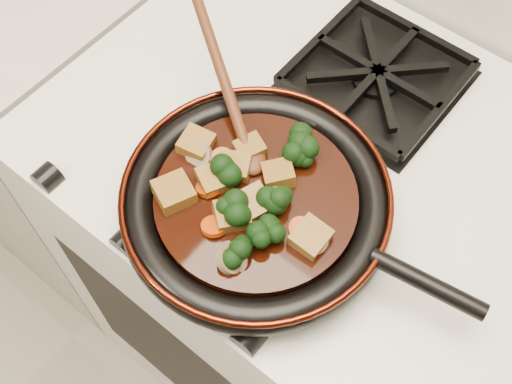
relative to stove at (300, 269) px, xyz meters
The scene contains 31 objects.
stove is the anchor object (origin of this frame).
burner_grate_front 0.48m from the stove, 90.00° to the right, with size 0.23×0.23×0.03m, color black, non-canonical shape.
burner_grate_back 0.48m from the stove, 90.00° to the left, with size 0.23×0.23×0.03m, color black, non-canonical shape.
skillet 0.52m from the stove, 86.93° to the right, with size 0.46×0.34×0.05m.
braising_sauce 0.52m from the stove, 87.74° to the right, with size 0.25×0.25×0.02m, color black.
tofu_cube_0 0.54m from the stove, 125.13° to the right, with size 0.04×0.04×0.02m, color brown.
tofu_cube_1 0.55m from the stove, 89.26° to the right, with size 0.04×0.04×0.02m, color brown.
tofu_cube_2 0.53m from the stove, 84.46° to the right, with size 0.04×0.03×0.02m, color brown.
tofu_cube_3 0.54m from the stove, 85.77° to the right, with size 0.04×0.04×0.02m, color brown.
tofu_cube_4 0.54m from the stove, 105.81° to the right, with size 0.04×0.03×0.02m, color brown.
tofu_cube_5 0.53m from the stove, 111.75° to the right, with size 0.03×0.03×0.02m, color brown.
tofu_cube_6 0.55m from the stove, 105.60° to the right, with size 0.04×0.04×0.02m, color brown.
tofu_cube_7 0.56m from the stove, 108.73° to the right, with size 0.04×0.04×0.02m, color brown.
tofu_cube_8 0.55m from the stove, 59.26° to the right, with size 0.04×0.04×0.02m, color brown.
broccoli_floret_0 0.54m from the stove, 105.62° to the right, with size 0.06×0.06×0.06m, color black, non-canonical shape.
broccoli_floret_1 0.55m from the stove, 74.14° to the right, with size 0.06×0.06×0.05m, color black, non-canonical shape.
broccoli_floret_2 0.52m from the stove, 79.67° to the right, with size 0.06×0.06×0.05m, color black, non-canonical shape.
broccoli_floret_3 0.55m from the stove, 90.01° to the right, with size 0.06×0.06×0.05m, color black, non-canonical shape.
broccoli_floret_4 0.57m from the stove, 80.55° to the right, with size 0.05×0.05×0.05m, color black, non-canonical shape.
broccoli_floret_5 0.53m from the stove, 79.76° to the right, with size 0.06×0.06×0.05m, color black, non-canonical shape.
broccoli_floret_6 0.54m from the stove, 80.27° to the right, with size 0.06×0.06×0.05m, color black, non-canonical shape.
carrot_coin_0 0.54m from the stove, 63.66° to the right, with size 0.03×0.03×0.01m, color #A73104.
carrot_coin_1 0.54m from the stove, 113.45° to the right, with size 0.03×0.03×0.01m, color #A73104.
carrot_coin_2 0.55m from the stove, 104.42° to the right, with size 0.03×0.03×0.01m, color #A73104.
carrot_coin_3 0.56m from the stove, 91.45° to the right, with size 0.03×0.03×0.01m, color #A73104.
mushroom_slice_0 0.55m from the stove, 57.97° to the right, with size 0.04×0.04×0.01m, color brown.
mushroom_slice_1 0.54m from the stove, 119.74° to the right, with size 0.03×0.03×0.01m, color brown.
mushroom_slice_2 0.57m from the stove, 79.75° to the right, with size 0.03×0.03×0.01m, color brown.
mushroom_slice_3 0.57m from the stove, 81.16° to the right, with size 0.04×0.04×0.01m, color brown.
mushroom_slice_4 0.57m from the stove, 79.99° to the right, with size 0.03×0.03×0.01m, color brown.
wooden_spoon 0.55m from the stove, 141.75° to the right, with size 0.15×0.11×0.25m.
Camera 1 is at (0.25, 1.24, 1.64)m, focal length 45.00 mm.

